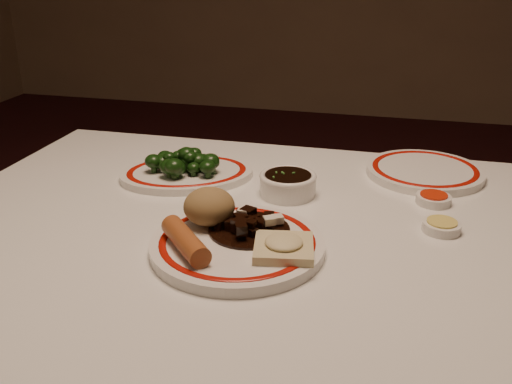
% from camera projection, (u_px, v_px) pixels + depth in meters
% --- Properties ---
extents(dining_table, '(1.20, 0.90, 0.75)m').
position_uv_depth(dining_table, '(260.00, 278.00, 0.99)').
color(dining_table, white).
rests_on(dining_table, ground).
extents(main_plate, '(0.36, 0.36, 0.02)m').
position_uv_depth(main_plate, '(237.00, 245.00, 0.89)').
color(main_plate, white).
rests_on(main_plate, dining_table).
extents(rice_mound, '(0.08, 0.08, 0.06)m').
position_uv_depth(rice_mound, '(209.00, 206.00, 0.93)').
color(rice_mound, olive).
rests_on(rice_mound, main_plate).
extents(spring_roll, '(0.11, 0.11, 0.03)m').
position_uv_depth(spring_roll, '(185.00, 241.00, 0.85)').
color(spring_roll, '#A25628').
rests_on(spring_roll, main_plate).
extents(fried_wonton, '(0.10, 0.10, 0.02)m').
position_uv_depth(fried_wonton, '(284.00, 246.00, 0.85)').
color(fried_wonton, beige).
rests_on(fried_wonton, main_plate).
extents(stirfry_heap, '(0.13, 0.13, 0.03)m').
position_uv_depth(stirfry_heap, '(248.00, 225.00, 0.91)').
color(stirfry_heap, black).
rests_on(stirfry_heap, main_plate).
extents(broccoli_plate, '(0.33, 0.31, 0.02)m').
position_uv_depth(broccoli_plate, '(187.00, 173.00, 1.17)').
color(broccoli_plate, white).
rests_on(broccoli_plate, dining_table).
extents(broccoli_pile, '(0.15, 0.12, 0.05)m').
position_uv_depth(broccoli_pile, '(185.00, 161.00, 1.15)').
color(broccoli_pile, '#23471C').
rests_on(broccoli_pile, broccoli_plate).
extents(soy_bowl, '(0.11, 0.11, 0.04)m').
position_uv_depth(soy_bowl, '(288.00, 185.00, 1.09)').
color(soy_bowl, white).
rests_on(soy_bowl, dining_table).
extents(sweet_sour_dish, '(0.06, 0.06, 0.02)m').
position_uv_depth(sweet_sour_dish, '(433.00, 199.00, 1.05)').
color(sweet_sour_dish, white).
rests_on(sweet_sour_dish, dining_table).
extents(mustard_dish, '(0.06, 0.06, 0.02)m').
position_uv_depth(mustard_dish, '(441.00, 226.00, 0.95)').
color(mustard_dish, white).
rests_on(mustard_dish, dining_table).
extents(far_plate, '(0.24, 0.24, 0.02)m').
position_uv_depth(far_plate, '(425.00, 171.00, 1.18)').
color(far_plate, white).
rests_on(far_plate, dining_table).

